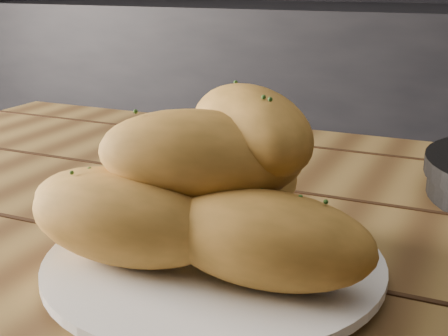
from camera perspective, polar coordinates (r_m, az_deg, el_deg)
counter at (r=2.06m, az=16.00°, el=1.29°), size 2.80×0.60×0.90m
table at (r=0.67m, az=13.05°, el=-14.55°), size 1.52×0.81×0.75m
plate at (r=0.53m, az=-0.91°, el=-8.90°), size 0.28×0.28×0.02m
bread_rolls at (r=0.51m, az=-2.50°, el=-2.19°), size 0.30×0.23×0.14m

